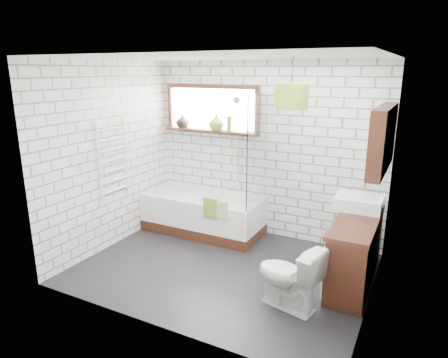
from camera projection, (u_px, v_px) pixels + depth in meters
The scene contains 22 objects.
floor at pixel (223, 269), 4.92m from camera, with size 3.40×2.60×0.01m, color black.
ceiling at pixel (223, 56), 4.25m from camera, with size 3.40×2.60×0.01m, color white.
wall_back at pixel (265, 150), 5.70m from camera, with size 3.40×0.01×2.50m, color white.
wall_front at pixel (154, 203), 3.47m from camera, with size 3.40×0.01×2.50m, color white.
wall_left at pixel (110, 156), 5.34m from camera, with size 0.01×2.60×2.50m, color white.
wall_right at pixel (380, 190), 3.83m from camera, with size 0.01×2.60×2.50m, color white.
window at pixel (211, 109), 5.90m from camera, with size 1.52×0.16×0.68m, color black.
towel_radiator at pixel (113, 160), 5.34m from camera, with size 0.06×0.52×1.00m, color white.
mirror_cabinet at pixel (382, 139), 4.28m from camera, with size 0.16×1.20×0.70m, color black.
shower_riser at pixel (238, 142), 5.82m from camera, with size 0.02×0.02×1.30m, color silver.
bathtub at pixel (203, 213), 5.98m from camera, with size 1.77×0.78×0.57m, color white.
shower_screen at pixel (258, 151), 5.32m from camera, with size 0.02×0.72×1.50m, color white.
towel_green at pixel (211, 208), 5.42m from camera, with size 0.20×0.06×0.28m, color olive.
towel_beige at pixel (221, 210), 5.35m from camera, with size 0.18×0.04×0.23m, color tan.
vanity at pixel (355, 251), 4.50m from camera, with size 0.44×1.35×0.77m, color black.
basin at pixel (359, 203), 4.71m from camera, with size 0.53×0.46×0.15m, color white.
tap at pixel (374, 200), 4.62m from camera, with size 0.03×0.03×0.16m, color silver.
toilet at pixel (288, 276), 4.05m from camera, with size 0.68×0.39×0.69m, color white.
vase_olive at pixel (216, 123), 5.88m from camera, with size 0.23×0.23×0.24m, color olive.
vase_dark at pixel (182, 122), 6.15m from camera, with size 0.20×0.20×0.21m, color black.
bottle at pixel (229, 125), 5.79m from camera, with size 0.07×0.07×0.22m, color olive.
pendant at pixel (292, 96), 4.17m from camera, with size 0.35×0.35×0.26m, color olive.
Camera 1 is at (2.06, -3.95, 2.37)m, focal length 32.00 mm.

